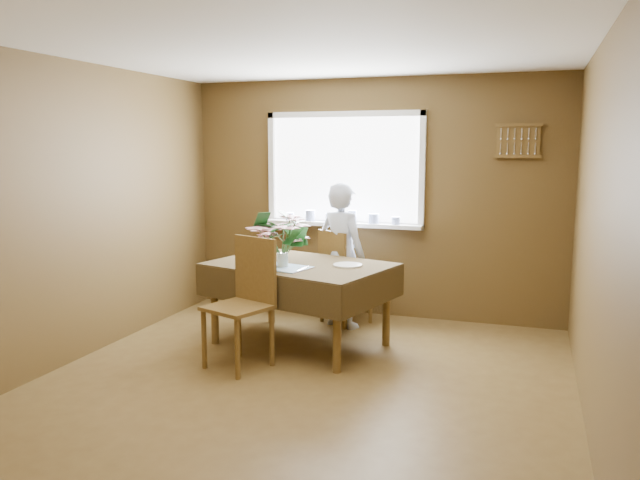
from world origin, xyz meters
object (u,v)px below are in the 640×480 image
(dining_table, at_px, (300,273))
(flower_bouquet, at_px, (282,235))
(seated_woman, at_px, (342,255))
(chair_far, at_px, (340,273))
(chair_near, at_px, (245,297))

(dining_table, relative_size, flower_bouquet, 3.55)
(seated_woman, distance_m, flower_bouquet, 0.98)
(dining_table, bearing_deg, seated_woman, 90.00)
(seated_woman, height_order, flower_bouquet, seated_woman)
(dining_table, distance_m, seated_woman, 0.72)
(chair_far, bearing_deg, seated_woman, 152.16)
(dining_table, height_order, flower_bouquet, flower_bouquet)
(dining_table, distance_m, chair_near, 0.68)
(dining_table, bearing_deg, flower_bouquet, -98.01)
(chair_near, bearing_deg, flower_bouquet, 90.18)
(chair_far, height_order, flower_bouquet, flower_bouquet)
(chair_far, distance_m, flower_bouquet, 1.11)
(dining_table, relative_size, seated_woman, 1.23)
(chair_near, relative_size, seated_woman, 0.73)
(dining_table, distance_m, flower_bouquet, 0.43)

